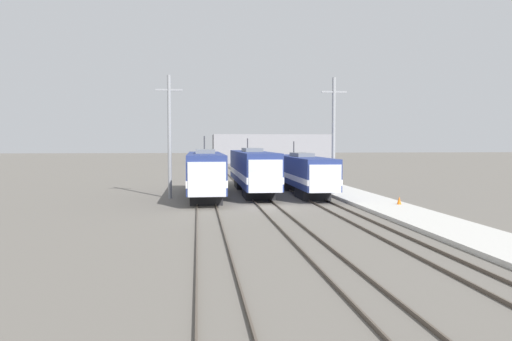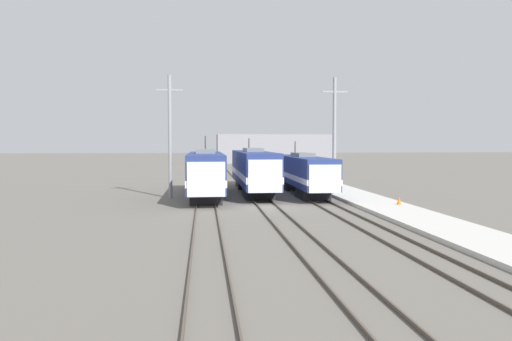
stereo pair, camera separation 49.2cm
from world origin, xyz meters
The scene contains 12 objects.
ground_plane centered at (0.00, 0.00, 0.00)m, with size 400.00×400.00×0.00m, color #666059.
rail_pair_far_left centered at (-4.63, 0.00, 0.07)m, with size 1.51×120.00×0.15m.
rail_pair_center centered at (0.00, 0.00, 0.07)m, with size 1.51×120.00×0.15m.
rail_pair_far_right centered at (4.63, 0.00, 0.07)m, with size 1.51×120.00×0.15m.
locomotive_far_left centered at (-4.63, 6.61, 2.21)m, with size 3.05×16.94×5.53m.
locomotive_center centered at (0.00, 10.57, 2.24)m, with size 2.98×19.72×5.34m.
locomotive_far_right centered at (4.63, 9.04, 2.03)m, with size 2.83×17.98×5.02m.
catenary_tower_left centered at (-7.72, 6.79, 5.58)m, with size 2.33×0.32×10.75m.
catenary_tower_right centered at (6.98, 6.79, 5.58)m, with size 2.33×0.32×10.75m.
platform centered at (8.65, 0.00, 0.13)m, with size 4.00×120.00×0.26m.
traffic_cone centered at (9.73, -1.67, 0.55)m, with size 0.34×0.34×0.59m.
depot_building centered at (12.52, 84.45, 3.43)m, with size 28.11×12.17×6.85m.
Camera 1 is at (-5.29, -37.38, 4.89)m, focal length 35.00 mm.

